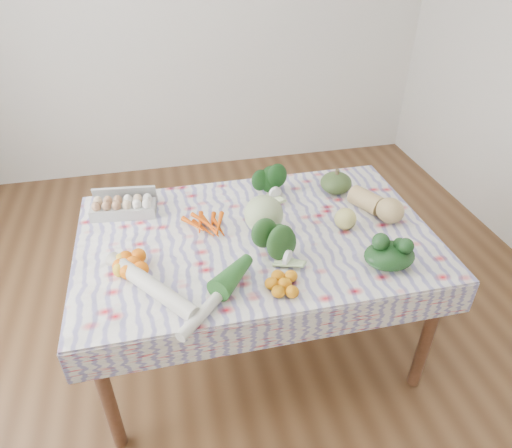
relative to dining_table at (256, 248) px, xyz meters
name	(u,v)px	position (x,y,z in m)	size (l,w,h in m)	color
ground	(256,342)	(0.00, 0.00, -0.68)	(4.50, 4.50, 0.00)	#54351C
wall_back	(193,5)	(0.00, 2.25, 0.72)	(4.00, 0.04, 2.80)	silver
dining_table	(256,248)	(0.00, 0.00, 0.00)	(1.60, 1.00, 0.75)	brown
tablecloth	(256,235)	(0.00, 0.00, 0.08)	(1.66, 1.06, 0.01)	silver
egg_carton	(123,208)	(-0.61, 0.31, 0.13)	(0.32, 0.13, 0.08)	#AEAFA9
carrot_bunch	(205,223)	(-0.23, 0.12, 0.10)	(0.22, 0.20, 0.04)	#DF4E05
kale_bunch	(269,183)	(0.15, 0.32, 0.16)	(0.18, 0.16, 0.16)	#113811
kabocha_squash	(336,183)	(0.51, 0.29, 0.14)	(0.17, 0.17, 0.11)	#3C5527
cabbage	(264,214)	(0.04, 0.02, 0.18)	(0.18, 0.18, 0.18)	#A2B67B
butternut_squash	(377,203)	(0.63, 0.03, 0.15)	(0.13, 0.29, 0.13)	tan
orange_cluster	(133,263)	(-0.56, -0.14, 0.12)	(0.21, 0.21, 0.07)	orange
broccoli	(276,251)	(0.04, -0.22, 0.15)	(0.17, 0.17, 0.12)	#1D4419
mandarin_cluster	(285,283)	(0.03, -0.39, 0.11)	(0.18, 0.18, 0.06)	orange
grapefruit	(345,219)	(0.43, -0.04, 0.14)	(0.11, 0.11, 0.11)	#CAC264
spinach_bag	(389,256)	(0.51, -0.34, 0.13)	(0.22, 0.18, 0.10)	black
daikon	(156,289)	(-0.48, -0.32, 0.12)	(0.07, 0.07, 0.47)	beige
leek	(216,298)	(-0.25, -0.41, 0.11)	(0.05, 0.05, 0.46)	silver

